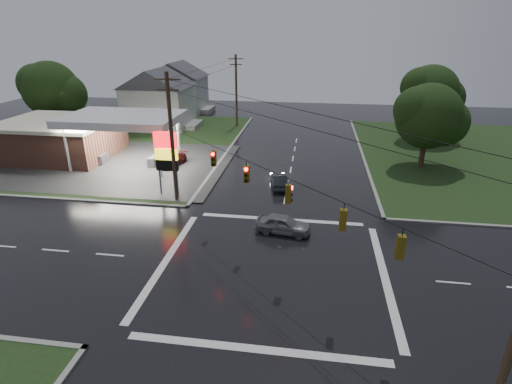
# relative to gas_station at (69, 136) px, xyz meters

# --- Properties ---
(ground) EXTENTS (120.00, 120.00, 0.00)m
(ground) POSITION_rel_gas_station_xyz_m (25.68, -19.70, -2.55)
(ground) COLOR black
(ground) RESTS_ON ground
(grass_nw) EXTENTS (36.00, 36.00, 0.08)m
(grass_nw) POSITION_rel_gas_station_xyz_m (-0.32, 6.30, -2.51)
(grass_nw) COLOR black
(grass_nw) RESTS_ON ground
(gas_station) EXTENTS (26.20, 18.00, 5.60)m
(gas_station) POSITION_rel_gas_station_xyz_m (0.00, 0.00, 0.00)
(gas_station) COLOR #2D2D2D
(gas_station) RESTS_ON ground
(pylon_sign) EXTENTS (2.00, 0.35, 6.00)m
(pylon_sign) POSITION_rel_gas_station_xyz_m (15.18, -9.20, 1.46)
(pylon_sign) COLOR #59595E
(pylon_sign) RESTS_ON ground
(utility_pole_nw) EXTENTS (2.20, 0.32, 11.00)m
(utility_pole_nw) POSITION_rel_gas_station_xyz_m (16.18, -10.20, 3.17)
(utility_pole_nw) COLOR #382619
(utility_pole_nw) RESTS_ON ground
(utility_pole_n) EXTENTS (2.20, 0.32, 10.50)m
(utility_pole_n) POSITION_rel_gas_station_xyz_m (16.18, 18.30, 2.92)
(utility_pole_n) COLOR #382619
(utility_pole_n) RESTS_ON ground
(traffic_signals) EXTENTS (26.87, 26.87, 1.47)m
(traffic_signals) POSITION_rel_gas_station_xyz_m (25.69, -19.72, 3.93)
(traffic_signals) COLOR black
(traffic_signals) RESTS_ON ground
(house_near) EXTENTS (11.05, 8.48, 8.60)m
(house_near) POSITION_rel_gas_station_xyz_m (4.73, 16.30, 1.86)
(house_near) COLOR silver
(house_near) RESTS_ON ground
(house_far) EXTENTS (11.05, 8.48, 8.60)m
(house_far) POSITION_rel_gas_station_xyz_m (3.73, 28.30, 1.86)
(house_far) COLOR silver
(house_far) RESTS_ON ground
(tree_nw_behind) EXTENTS (8.93, 7.60, 10.00)m
(tree_nw_behind) POSITION_rel_gas_station_xyz_m (-8.17, 10.29, 3.63)
(tree_nw_behind) COLOR black
(tree_nw_behind) RESTS_ON ground
(tree_ne_near) EXTENTS (7.99, 6.80, 8.98)m
(tree_ne_near) POSITION_rel_gas_station_xyz_m (39.82, 2.29, 3.01)
(tree_ne_near) COLOR black
(tree_ne_near) RESTS_ON ground
(tree_ne_far) EXTENTS (8.46, 7.20, 9.80)m
(tree_ne_far) POSITION_rel_gas_station_xyz_m (42.83, 14.29, 3.63)
(tree_ne_far) COLOR black
(tree_ne_far) RESTS_ON ground
(car_north) EXTENTS (2.04, 4.07, 1.28)m
(car_north) POSITION_rel_gas_station_xyz_m (24.88, -5.80, -1.91)
(car_north) COLOR black
(car_north) RESTS_ON ground
(car_crossing) EXTENTS (4.29, 2.20, 1.40)m
(car_crossing) POSITION_rel_gas_station_xyz_m (26.00, -14.84, -1.85)
(car_crossing) COLOR slate
(car_crossing) RESTS_ON ground
(car_pump) EXTENTS (2.62, 4.50, 1.23)m
(car_pump) POSITION_rel_gas_station_xyz_m (12.68, -1.26, -1.93)
(car_pump) COLOR #5C1615
(car_pump) RESTS_ON ground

